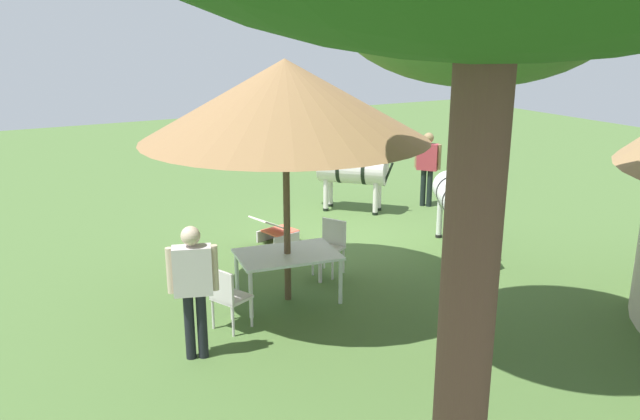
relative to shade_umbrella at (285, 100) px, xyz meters
name	(u,v)px	position (x,y,z in m)	size (l,w,h in m)	color
ground_plane	(334,250)	(-1.69, -1.54, -3.01)	(36.00, 36.00, 0.00)	#486832
shade_umbrella	(285,100)	(0.00, 0.00, 0.00)	(4.09, 4.09, 3.57)	brown
patio_dining_table	(287,258)	(0.00, 0.00, -2.34)	(1.61, 1.17, 0.74)	silver
patio_chair_near_hut	(331,243)	(-1.11, -0.64, -2.49)	(0.58, 0.59, 0.90)	white
patio_chair_west_end	(227,295)	(1.16, 0.53, -2.49)	(0.57, 0.58, 0.90)	silver
guest_beside_umbrella	(193,280)	(1.77, 1.06, -1.97)	(0.59, 0.35, 1.73)	black
standing_watcher	(428,162)	(-5.02, -3.16, -1.99)	(0.45, 0.50, 1.69)	black
striped_lounge_chair	(275,231)	(-0.91, -2.44, -2.76)	(0.93, 0.72, 0.58)	#D8583E
zebra_nearest_camera	(457,199)	(-3.67, -0.53, -2.04)	(1.41, 2.12, 1.51)	silver
zebra_by_umbrella	(350,168)	(-3.31, -3.68, -2.04)	(1.70, 1.70, 1.50)	silver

